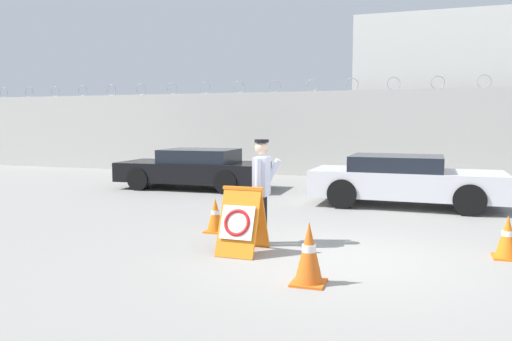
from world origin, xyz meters
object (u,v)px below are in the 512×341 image
traffic_cone_mid (309,253)px  parked_car_front_coupe (195,168)px  parked_car_rear_sedan (404,180)px  traffic_cone_near (215,215)px  barricade_sign (242,220)px  security_guard (262,186)px  traffic_cone_far (507,237)px

traffic_cone_mid → parked_car_front_coupe: parked_car_front_coupe is taller
traffic_cone_mid → parked_car_rear_sedan: bearing=82.2°
traffic_cone_near → parked_car_rear_sedan: parked_car_rear_sedan is taller
traffic_cone_near → parked_car_front_coupe: parked_car_front_coupe is taller
traffic_cone_mid → parked_car_rear_sedan: (0.89, 6.51, 0.24)m
traffic_cone_mid → parked_car_rear_sedan: size_ratio=0.18×
barricade_sign → parked_car_rear_sedan: bearing=68.6°
security_guard → traffic_cone_near: size_ratio=2.74×
traffic_cone_near → parked_car_rear_sedan: 5.24m
barricade_sign → parked_car_front_coupe: (-3.99, 6.66, 0.10)m
barricade_sign → security_guard: size_ratio=0.59×
traffic_cone_far → parked_car_front_coupe: parked_car_front_coupe is taller
traffic_cone_near → parked_car_front_coupe: 6.22m
security_guard → traffic_cone_far: size_ratio=2.67×
traffic_cone_far → traffic_cone_mid: bearing=-140.5°
barricade_sign → traffic_cone_far: (3.88, 0.97, -0.19)m
barricade_sign → parked_car_front_coupe: bearing=122.1°
barricade_sign → traffic_cone_far: 4.01m
security_guard → parked_car_rear_sedan: 5.21m
traffic_cone_mid → traffic_cone_far: 3.32m
traffic_cone_far → parked_car_front_coupe: (-7.88, 5.69, 0.29)m
traffic_cone_far → parked_car_rear_sedan: 4.71m
parked_car_front_coupe → traffic_cone_near: bearing=116.7°
traffic_cone_far → parked_car_front_coupe: 9.72m
barricade_sign → parked_car_front_coupe: parked_car_front_coupe is taller
barricade_sign → traffic_cone_near: size_ratio=1.63×
traffic_cone_mid → parked_car_rear_sedan: parked_car_rear_sedan is taller
parked_car_front_coupe → parked_car_rear_sedan: 6.35m
traffic_cone_near → traffic_cone_mid: size_ratio=0.80×
barricade_sign → traffic_cone_near: barricade_sign is taller
security_guard → traffic_cone_near: (-1.11, 0.61, -0.66)m
security_guard → traffic_cone_near: bearing=55.6°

